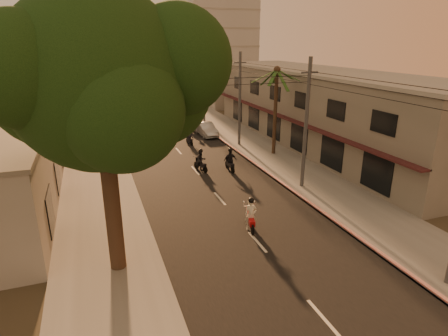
{
  "coord_description": "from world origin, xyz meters",
  "views": [
    {
      "loc": [
        -7.43,
        -13.58,
        9.95
      ],
      "look_at": [
        0.41,
        8.32,
        2.01
      ],
      "focal_mm": 30.0,
      "sensor_mm": 36.0,
      "label": 1
    }
  ],
  "objects": [
    {
      "name": "scooter_mid_a",
      "position": [
        0.41,
        13.79,
        0.85
      ],
      "size": [
        1.21,
        1.85,
        1.86
      ],
      "rotation": [
        0.0,
        0.0,
        0.28
      ],
      "color": "black",
      "rests_on": "ground"
    },
    {
      "name": "ground",
      "position": [
        0.0,
        0.0,
        0.0
      ],
      "size": [
        160.0,
        160.0,
        0.0
      ],
      "primitive_type": "plane",
      "color": "#383023",
      "rests_on": "ground"
    },
    {
      "name": "utility_poles",
      "position": [
        6.2,
        20.0,
        6.54
      ],
      "size": [
        1.2,
        48.26,
        9.0
      ],
      "color": "#38383A",
      "rests_on": "ground"
    },
    {
      "name": "broadleaf_tree",
      "position": [
        -6.61,
        2.14,
        8.48
      ],
      "size": [
        9.6,
        8.7,
        12.1
      ],
      "color": "black",
      "rests_on": "ground"
    },
    {
      "name": "scooter_far_a",
      "position": [
        1.62,
        21.98,
        0.72
      ],
      "size": [
        0.86,
        1.62,
        1.59
      ],
      "rotation": [
        0.0,
        0.0,
        0.13
      ],
      "color": "black",
      "rests_on": "ground"
    },
    {
      "name": "scooter_far_b",
      "position": [
        3.24,
        27.04,
        0.83
      ],
      "size": [
        1.59,
        1.7,
        1.8
      ],
      "rotation": [
        0.0,
        0.0,
        -0.45
      ],
      "color": "black",
      "rests_on": "ground"
    },
    {
      "name": "palm_tree",
      "position": [
        8.0,
        16.0,
        7.15
      ],
      "size": [
        5.0,
        5.0,
        8.2
      ],
      "color": "black",
      "rests_on": "ground"
    },
    {
      "name": "sidewalk_right",
      "position": [
        7.5,
        20.0,
        0.06
      ],
      "size": [
        5.0,
        140.0,
        0.12
      ],
      "primitive_type": "cube",
      "color": "slate",
      "rests_on": "ground"
    },
    {
      "name": "scooter_red",
      "position": [
        0.23,
        3.43,
        0.85
      ],
      "size": [
        0.94,
        1.92,
        1.92
      ],
      "rotation": [
        0.0,
        0.0,
        -0.24
      ],
      "color": "black",
      "rests_on": "ground"
    },
    {
      "name": "curb_stripe",
      "position": [
        5.1,
        15.0,
        0.1
      ],
      "size": [
        0.2,
        60.0,
        0.2
      ],
      "primitive_type": "cube",
      "color": "red",
      "rests_on": "ground"
    },
    {
      "name": "shophouse_row",
      "position": [
        13.95,
        18.0,
        3.65
      ],
      "size": [
        8.8,
        34.2,
        7.3
      ],
      "color": "gray",
      "rests_on": "ground"
    },
    {
      "name": "scooter_far_c",
      "position": [
        0.86,
        36.38,
        0.88
      ],
      "size": [
        1.2,
        1.91,
        1.93
      ],
      "rotation": [
        0.0,
        0.0,
        -0.28
      ],
      "color": "black",
      "rests_on": "ground"
    },
    {
      "name": "road",
      "position": [
        0.0,
        20.0,
        0.01
      ],
      "size": [
        10.0,
        140.0,
        0.02
      ],
      "primitive_type": "cube",
      "color": "black",
      "rests_on": "ground"
    },
    {
      "name": "filler_left_near",
      "position": [
        -14.0,
        34.0,
        2.2
      ],
      "size": [
        8.0,
        14.0,
        4.4
      ],
      "primitive_type": "cube",
      "color": "#A19A91",
      "rests_on": "ground"
    },
    {
      "name": "filler_left_far",
      "position": [
        -14.0,
        52.0,
        3.5
      ],
      "size": [
        8.0,
        14.0,
        7.0
      ],
      "primitive_type": "cube",
      "color": "#A19A91",
      "rests_on": "ground"
    },
    {
      "name": "scooter_mid_b",
      "position": [
        2.6,
        12.99,
        0.85
      ],
      "size": [
        1.07,
        1.95,
        1.92
      ],
      "rotation": [
        0.0,
        0.0,
        -0.01
      ],
      "color": "black",
      "rests_on": "ground"
    },
    {
      "name": "sidewalk_left",
      "position": [
        -7.5,
        20.0,
        0.06
      ],
      "size": [
        5.0,
        140.0,
        0.12
      ],
      "primitive_type": "cube",
      "color": "slate",
      "rests_on": "ground"
    },
    {
      "name": "filler_right",
      "position": [
        14.0,
        45.0,
        3.0
      ],
      "size": [
        8.0,
        14.0,
        6.0
      ],
      "primitive_type": "cube",
      "color": "#A19A91",
      "rests_on": "ground"
    },
    {
      "name": "parked_car",
      "position": [
        4.28,
        24.96,
        0.72
      ],
      "size": [
        1.82,
        4.47,
        1.44
      ],
      "primitive_type": "imported",
      "rotation": [
        0.0,
        0.0,
        0.03
      ],
      "color": "#A7AAAF",
      "rests_on": "ground"
    },
    {
      "name": "distant_tower",
      "position": [
        16.0,
        56.0,
        14.0
      ],
      "size": [
        12.1,
        12.1,
        28.0
      ],
      "color": "#B7B5B2",
      "rests_on": "ground"
    }
  ]
}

